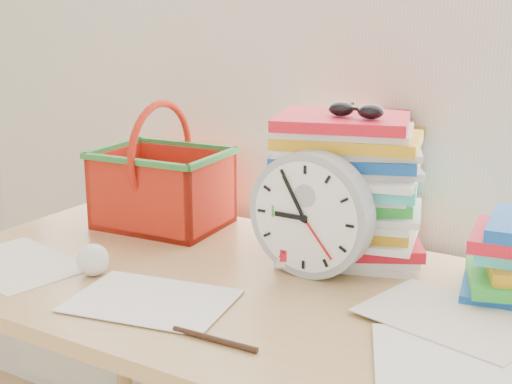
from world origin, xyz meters
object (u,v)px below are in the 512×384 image
Objects in this scene: desk at (267,324)px; paper_stack at (343,187)px; basket at (162,166)px; clock at (311,214)px.

paper_stack is (0.04, 0.23, 0.22)m from desk.
basket is (-0.40, 0.20, 0.22)m from desk.
basket is at bearing -175.79° from paper_stack.
paper_stack reaches higher than desk.
desk is 4.80× the size of basket.
desk is 0.22m from clock.
paper_stack is at bearing 87.83° from clock.
basket reaches higher than desk.
clock reaches higher than desk.
desk is 5.68× the size of clock.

